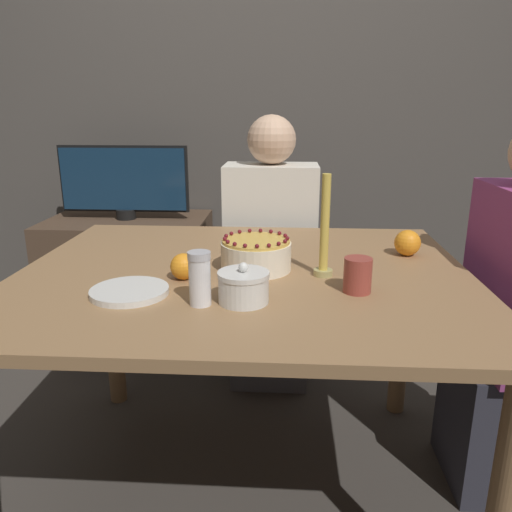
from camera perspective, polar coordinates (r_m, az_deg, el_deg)
ground_plane at (r=1.85m, az=-1.22°, el=-24.82°), size 12.00×12.00×0.00m
wall_behind at (r=2.79m, az=1.10°, el=18.10°), size 8.00×0.05×2.60m
dining_table at (r=1.50m, az=-1.37°, el=-5.65°), size 1.31×1.10×0.77m
cake at (r=1.46m, az=0.00°, el=0.15°), size 0.21×0.21×0.10m
sugar_bowl at (r=1.21m, az=-1.43°, el=-3.53°), size 0.13×0.13×0.10m
sugar_shaker at (r=1.20m, az=-6.44°, el=-2.54°), size 0.06×0.06×0.13m
plate_stack at (r=1.31m, az=-14.25°, el=-3.94°), size 0.20×0.20×0.02m
candle at (r=1.40m, az=7.83°, el=2.36°), size 0.05×0.05×0.29m
cup at (r=1.30m, az=11.54°, el=-2.16°), size 0.07×0.07×0.09m
orange_fruit_0 at (r=1.39m, az=-8.28°, el=-1.19°), size 0.07×0.07×0.07m
orange_fruit_1 at (r=1.67m, az=16.92°, el=1.45°), size 0.08×0.08×0.08m
person_man_blue_shirt at (r=2.25m, az=1.66°, el=-1.65°), size 0.40×0.34×1.20m
side_cabinet at (r=2.75m, az=-14.07°, el=-2.75°), size 0.81×0.54×0.68m
tv_monitor at (r=2.63m, az=-14.87°, el=8.32°), size 0.66×0.10×0.37m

